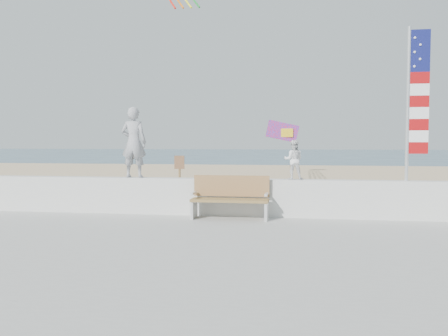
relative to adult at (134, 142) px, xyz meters
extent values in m
plane|color=#325265|center=(2.12, -2.00, -1.96)|extent=(220.00, 220.00, 0.00)
cube|color=#CEB389|center=(2.12, 7.00, -1.92)|extent=(90.00, 40.00, 0.08)
cube|color=#ADADA7|center=(2.12, -6.00, -1.83)|extent=(50.00, 12.40, 0.10)
cube|color=silver|center=(2.12, 0.00, -1.33)|extent=(30.00, 0.35, 0.90)
imported|color=#9A9AA0|center=(0.00, 0.00, 0.00)|extent=(0.64, 0.42, 1.76)
imported|color=white|center=(3.97, 0.00, -0.41)|extent=(0.46, 0.36, 0.94)
cube|color=olive|center=(2.51, -0.55, -1.34)|extent=(1.80, 0.50, 0.06)
cube|color=#9A7043|center=(2.51, -0.28, -1.03)|extent=(1.80, 0.05, 0.50)
cube|color=silver|center=(1.66, -0.55, -1.58)|extent=(0.06, 0.50, 0.40)
cube|color=white|center=(1.66, -0.60, -1.18)|extent=(0.06, 0.45, 0.05)
cube|color=white|center=(3.36, -0.55, -1.58)|extent=(0.06, 0.50, 0.40)
cube|color=white|center=(3.36, -0.60, -1.18)|extent=(0.06, 0.45, 0.05)
cylinder|color=white|center=(6.53, 0.00, 0.87)|extent=(0.08, 0.08, 3.50)
cube|color=#0F1451|center=(6.77, 0.00, 2.07)|extent=(0.44, 0.02, 0.95)
cube|color=#9E0A0C|center=(6.77, 0.00, -0.12)|extent=(0.44, 0.02, 0.26)
cube|color=white|center=(6.77, 0.00, 0.14)|extent=(0.44, 0.02, 0.26)
cube|color=#9E0A0C|center=(6.77, 0.00, 0.40)|extent=(0.44, 0.02, 0.26)
cube|color=white|center=(6.77, 0.00, 0.67)|extent=(0.44, 0.02, 0.26)
cube|color=#9E0A0C|center=(6.77, 0.00, 0.93)|extent=(0.44, 0.02, 0.26)
cube|color=white|center=(6.77, 0.00, 1.20)|extent=(0.44, 0.02, 0.26)
cube|color=#9E0A0C|center=(6.77, 0.00, 1.46)|extent=(0.44, 0.02, 0.26)
sphere|color=white|center=(6.65, -0.02, 1.72)|extent=(0.06, 0.06, 0.06)
sphere|color=white|center=(6.77, -0.02, 1.88)|extent=(0.06, 0.06, 0.06)
sphere|color=white|center=(6.65, -0.02, 2.04)|extent=(0.06, 0.06, 0.06)
sphere|color=white|center=(6.77, -0.02, 2.20)|extent=(0.06, 0.06, 0.06)
sphere|color=white|center=(6.65, -0.02, 2.36)|extent=(0.06, 0.06, 0.06)
cube|color=red|center=(3.58, 3.29, 0.34)|extent=(1.04, 0.37, 0.70)
cube|color=yellow|center=(3.73, 3.29, 0.29)|extent=(0.36, 0.27, 0.26)
cylinder|color=olive|center=(0.38, 3.11, -1.28)|extent=(0.07, 0.07, 1.20)
cube|color=brown|center=(0.38, 3.09, -0.63)|extent=(0.32, 0.03, 0.42)
camera|label=1|loc=(4.09, -11.36, 0.02)|focal=38.00mm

